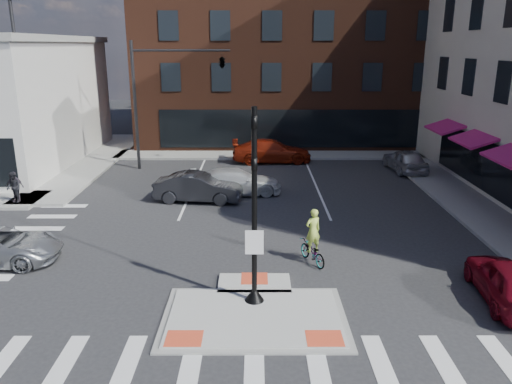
{
  "coord_description": "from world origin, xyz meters",
  "views": [
    {
      "loc": [
        0.03,
        -13.49,
        7.74
      ],
      "look_at": [
        0.06,
        5.89,
        2.0
      ],
      "focal_mm": 35.0,
      "sensor_mm": 36.0,
      "label": 1
    }
  ],
  "objects_px": {
    "bg_car_silver": "(405,160)",
    "bg_car_red": "(272,151)",
    "red_sedan": "(509,281)",
    "bg_car_dark": "(198,187)",
    "white_pickup": "(236,182)",
    "cyclist": "(312,245)",
    "pedestrian_a": "(14,187)",
    "pedestrian_b": "(15,187)"
  },
  "relations": [
    {
      "from": "bg_car_dark",
      "to": "bg_car_silver",
      "type": "relative_size",
      "value": 1.06
    },
    {
      "from": "bg_car_red",
      "to": "cyclist",
      "type": "distance_m",
      "value": 16.46
    },
    {
      "from": "bg_car_silver",
      "to": "pedestrian_a",
      "type": "bearing_deg",
      "value": 11.6
    },
    {
      "from": "bg_car_silver",
      "to": "cyclist",
      "type": "height_order",
      "value": "cyclist"
    },
    {
      "from": "white_pickup",
      "to": "bg_car_silver",
      "type": "height_order",
      "value": "bg_car_silver"
    },
    {
      "from": "white_pickup",
      "to": "bg_car_dark",
      "type": "height_order",
      "value": "bg_car_dark"
    },
    {
      "from": "bg_car_dark",
      "to": "bg_car_silver",
      "type": "height_order",
      "value": "bg_car_dark"
    },
    {
      "from": "bg_car_silver",
      "to": "cyclist",
      "type": "xyz_separation_m",
      "value": [
        -7.38,
        -13.85,
        -0.01
      ]
    },
    {
      "from": "white_pickup",
      "to": "bg_car_red",
      "type": "distance_m",
      "value": 7.94
    },
    {
      "from": "bg_car_silver",
      "to": "white_pickup",
      "type": "bearing_deg",
      "value": 19.43
    },
    {
      "from": "bg_car_red",
      "to": "cyclist",
      "type": "xyz_separation_m",
      "value": [
        0.97,
        -16.44,
        -0.07
      ]
    },
    {
      "from": "white_pickup",
      "to": "bg_car_dark",
      "type": "distance_m",
      "value": 2.25
    },
    {
      "from": "cyclist",
      "to": "pedestrian_a",
      "type": "height_order",
      "value": "cyclist"
    },
    {
      "from": "red_sedan",
      "to": "bg_car_silver",
      "type": "distance_m",
      "value": 16.84
    },
    {
      "from": "red_sedan",
      "to": "bg_car_dark",
      "type": "distance_m",
      "value": 15.04
    },
    {
      "from": "red_sedan",
      "to": "pedestrian_a",
      "type": "xyz_separation_m",
      "value": [
        -19.89,
        9.84,
        0.22
      ]
    },
    {
      "from": "pedestrian_b",
      "to": "pedestrian_a",
      "type": "bearing_deg",
      "value": -84.43
    },
    {
      "from": "bg_car_silver",
      "to": "bg_car_red",
      "type": "bearing_deg",
      "value": -23.48
    },
    {
      "from": "bg_car_silver",
      "to": "pedestrian_b",
      "type": "bearing_deg",
      "value": 11.28
    },
    {
      "from": "cyclist",
      "to": "pedestrian_a",
      "type": "relative_size",
      "value": 1.35
    },
    {
      "from": "bg_car_silver",
      "to": "pedestrian_b",
      "type": "xyz_separation_m",
      "value": [
        -21.5,
        -6.8,
        0.21
      ]
    },
    {
      "from": "red_sedan",
      "to": "bg_car_red",
      "type": "xyz_separation_m",
      "value": [
        -6.75,
        19.35,
        0.07
      ]
    },
    {
      "from": "pedestrian_a",
      "to": "bg_car_red",
      "type": "bearing_deg",
      "value": 78.57
    },
    {
      "from": "white_pickup",
      "to": "bg_car_dark",
      "type": "bearing_deg",
      "value": 114.48
    },
    {
      "from": "red_sedan",
      "to": "cyclist",
      "type": "relative_size",
      "value": 1.98
    },
    {
      "from": "red_sedan",
      "to": "pedestrian_a",
      "type": "bearing_deg",
      "value": -21.19
    },
    {
      "from": "pedestrian_a",
      "to": "pedestrian_b",
      "type": "distance_m",
      "value": 0.13
    },
    {
      "from": "bg_car_red",
      "to": "pedestrian_a",
      "type": "xyz_separation_m",
      "value": [
        -13.15,
        -9.51,
        0.15
      ]
    },
    {
      "from": "cyclist",
      "to": "pedestrian_b",
      "type": "xyz_separation_m",
      "value": [
        -14.12,
        7.05,
        0.22
      ]
    },
    {
      "from": "bg_car_silver",
      "to": "pedestrian_b",
      "type": "relative_size",
      "value": 2.7
    },
    {
      "from": "white_pickup",
      "to": "cyclist",
      "type": "height_order",
      "value": "cyclist"
    },
    {
      "from": "bg_car_silver",
      "to": "bg_car_red",
      "type": "height_order",
      "value": "bg_car_red"
    },
    {
      "from": "white_pickup",
      "to": "bg_car_red",
      "type": "bearing_deg",
      "value": -24.09
    },
    {
      "from": "cyclist",
      "to": "bg_car_silver",
      "type": "bearing_deg",
      "value": -142.52
    },
    {
      "from": "red_sedan",
      "to": "cyclist",
      "type": "bearing_deg",
      "value": -21.66
    },
    {
      "from": "bg_car_red",
      "to": "pedestrian_a",
      "type": "bearing_deg",
      "value": 122.88
    },
    {
      "from": "bg_car_dark",
      "to": "pedestrian_b",
      "type": "height_order",
      "value": "pedestrian_b"
    },
    {
      "from": "red_sedan",
      "to": "pedestrian_a",
      "type": "height_order",
      "value": "pedestrian_a"
    },
    {
      "from": "pedestrian_b",
      "to": "white_pickup",
      "type": "bearing_deg",
      "value": 14.58
    },
    {
      "from": "bg_car_dark",
      "to": "pedestrian_b",
      "type": "xyz_separation_m",
      "value": [
        -9.11,
        -0.52,
        0.19
      ]
    },
    {
      "from": "white_pickup",
      "to": "cyclist",
      "type": "distance_m",
      "value": 9.33
    },
    {
      "from": "bg_car_silver",
      "to": "pedestrian_a",
      "type": "height_order",
      "value": "pedestrian_a"
    }
  ]
}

